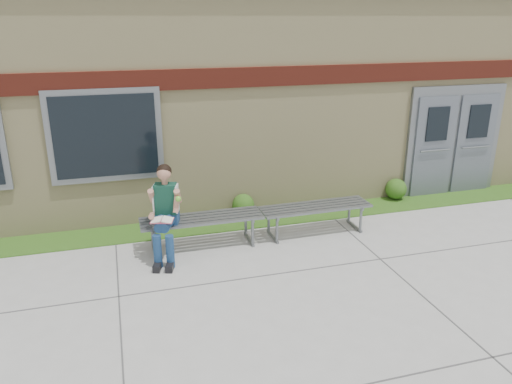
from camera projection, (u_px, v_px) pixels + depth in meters
name	position (u px, v px, depth m)	size (l,w,h in m)	color
ground	(336.00, 284.00, 7.15)	(80.00, 80.00, 0.00)	#9E9E99
grass_strip	(278.00, 217.00, 9.50)	(16.00, 0.80, 0.02)	#244E14
school_building	(234.00, 84.00, 11.87)	(16.20, 6.22, 4.20)	beige
bench_left	(202.00, 224.00, 8.18)	(2.00, 0.56, 0.52)	slate
bench_right	(315.00, 212.00, 8.71)	(1.96, 0.58, 0.51)	slate
girl	(165.00, 211.00, 7.70)	(0.58, 0.93, 1.49)	navy
shrub_mid	(243.00, 205.00, 9.49)	(0.42, 0.42, 0.42)	#244E14
shrub_east	(396.00, 189.00, 10.35)	(0.43, 0.43, 0.43)	#244E14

